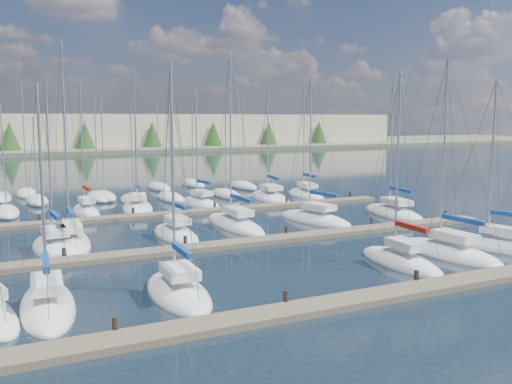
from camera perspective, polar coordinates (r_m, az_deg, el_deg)
name	(u,v)px	position (r m, az deg, el deg)	size (l,w,h in m)	color
ground	(108,182)	(81.89, -14.60, 0.93)	(400.00, 400.00, 0.00)	#182530
dock_near	(366,298)	(28.81, 10.93, -10.39)	(44.00, 1.93, 1.10)	#6B5E4C
dock_mid	(243,243)	(40.40, -1.29, -5.09)	(44.00, 1.93, 1.10)	#6B5E4C
dock_far	(178,213)	(53.17, -7.77, -2.13)	(44.00, 1.93, 1.10)	#6B5E4C
sailboat_i	(70,242)	(42.66, -18.06, -4.74)	(3.36, 9.50, 15.07)	white
sailboat_e	(448,252)	(39.46, 18.67, -5.74)	(3.06, 8.62, 13.52)	white
sailboat_q	(270,197)	(63.10, 1.39, -0.55)	(4.49, 9.30, 12.82)	white
sailboat_j	(176,235)	(43.42, -8.03, -4.24)	(2.55, 7.30, 12.45)	white
sailboat_d	(401,262)	(36.11, 14.27, -6.78)	(2.86, 7.61, 12.40)	white
sailboat_m	(394,213)	(54.07, 13.62, -2.09)	(4.46, 9.68, 12.87)	white
sailboat_n	(86,212)	(55.65, -16.63, -1.89)	(2.23, 7.05, 12.88)	white
sailboat_k	(235,224)	(47.16, -2.12, -3.24)	(2.95, 10.07, 14.96)	white
sailboat_h	(55,247)	(41.18, -19.49, -5.24)	(2.96, 7.31, 12.34)	white
sailboat_o	(138,208)	(56.85, -11.75, -1.56)	(4.48, 8.28, 14.67)	white
sailboat_l	(315,219)	(49.71, 5.92, -2.74)	(4.15, 8.98, 13.06)	white
sailboat_b	(48,306)	(28.86, -20.11, -10.64)	(3.24, 8.23, 11.24)	white
sailboat_c	(178,292)	(29.42, -7.79, -9.89)	(3.15, 7.45, 12.35)	white
sailboat_r	(306,195)	(65.39, 5.00, -0.27)	(3.66, 8.80, 13.95)	white
sailboat_p	(200,204)	(58.60, -5.62, -1.18)	(3.35, 7.49, 12.47)	white
sailboat_f	(498,247)	(42.38, 23.04, -5.06)	(4.58, 8.77, 12.17)	white
distant_boats	(100,197)	(65.20, -15.33, -0.44)	(36.93, 20.75, 13.30)	#9EA0A5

